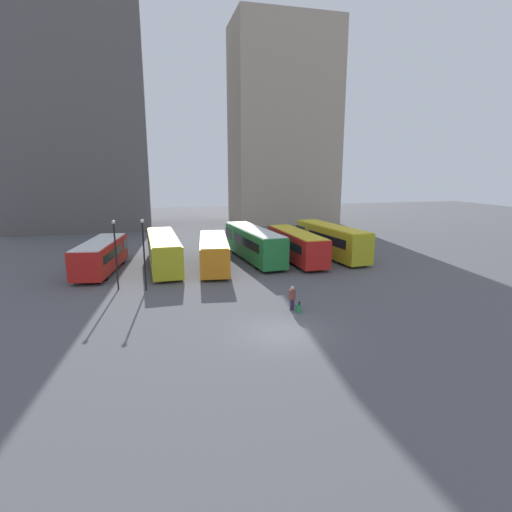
# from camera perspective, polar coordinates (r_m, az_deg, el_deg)

# --- Properties ---
(ground_plane) EXTENTS (160.00, 160.00, 0.00)m
(ground_plane) POSITION_cam_1_polar(r_m,az_deg,el_deg) (22.79, 3.56, -10.87)
(ground_plane) COLOR #56565B
(building_block_left) EXTENTS (20.08, 13.85, 38.95)m
(building_block_left) POSITION_cam_1_polar(r_m,az_deg,el_deg) (68.98, -24.51, 19.95)
(building_block_left) COLOR #5B5656
(building_block_left) RESTS_ON ground_plane
(building_block_right) EXTENTS (17.09, 11.37, 32.49)m
(building_block_right) POSITION_cam_1_polar(r_m,az_deg,el_deg) (71.26, 3.88, 18.05)
(building_block_right) COLOR tan
(building_block_right) RESTS_ON ground_plane
(bus_0) EXTENTS (4.08, 9.68, 2.79)m
(bus_0) POSITION_cam_1_polar(r_m,az_deg,el_deg) (38.01, -21.26, 0.11)
(bus_0) COLOR red
(bus_0) RESTS_ON ground_plane
(bus_1) EXTENTS (2.92, 12.07, 2.99)m
(bus_1) POSITION_cam_1_polar(r_m,az_deg,el_deg) (38.20, -13.11, 0.86)
(bus_1) COLOR gold
(bus_1) RESTS_ON ground_plane
(bus_2) EXTENTS (3.75, 10.52, 2.78)m
(bus_2) POSITION_cam_1_polar(r_m,az_deg,el_deg) (37.22, -6.06, 0.64)
(bus_2) COLOR orange
(bus_2) RESTS_ON ground_plane
(bus_3) EXTENTS (3.52, 12.33, 3.19)m
(bus_3) POSITION_cam_1_polar(r_m,az_deg,el_deg) (40.27, -0.40, 1.92)
(bus_3) COLOR #237A38
(bus_3) RESTS_ON ground_plane
(bus_4) EXTENTS (2.74, 10.88, 2.96)m
(bus_4) POSITION_cam_1_polar(r_m,az_deg,el_deg) (40.05, 5.70, 1.61)
(bus_4) COLOR red
(bus_4) RESTS_ON ground_plane
(bus_5) EXTENTS (3.55, 11.70, 3.28)m
(bus_5) POSITION_cam_1_polar(r_m,az_deg,el_deg) (42.53, 10.60, 2.31)
(bus_5) COLOR gold
(bus_5) RESTS_ON ground_plane
(traveler) EXTENTS (0.43, 0.43, 1.63)m
(traveler) POSITION_cam_1_polar(r_m,az_deg,el_deg) (25.97, 5.21, -5.69)
(traveler) COLOR #382D4C
(traveler) RESTS_ON ground_plane
(suitcase) EXTENTS (0.23, 0.41, 0.75)m
(suitcase) POSITION_cam_1_polar(r_m,az_deg,el_deg) (25.88, 6.06, -7.42)
(suitcase) COLOR #28844C
(suitcase) RESTS_ON ground_plane
(lamp_post_0) EXTENTS (0.28, 0.28, 5.41)m
(lamp_post_0) POSITION_cam_1_polar(r_m,az_deg,el_deg) (30.71, -15.74, 0.99)
(lamp_post_0) COLOR black
(lamp_post_0) RESTS_ON ground_plane
(lamp_post_1) EXTENTS (0.28, 0.28, 5.31)m
(lamp_post_1) POSITION_cam_1_polar(r_m,az_deg,el_deg) (31.53, -19.44, 0.94)
(lamp_post_1) COLOR black
(lamp_post_1) RESTS_ON ground_plane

